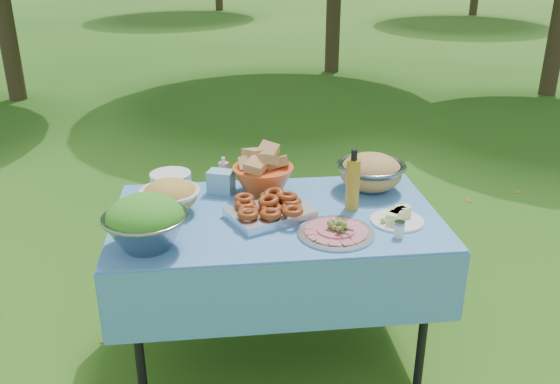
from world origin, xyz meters
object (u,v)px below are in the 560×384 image
at_px(salad_bowl, 145,222).
at_px(plate_stack, 171,182).
at_px(charcuterie_platter, 336,226).
at_px(picnic_table, 277,286).
at_px(bread_bowl, 263,173).
at_px(pasta_bowl_steel, 371,171).
at_px(oil_bottle, 353,180).

xyz_separation_m(salad_bowl, plate_stack, (0.06, 0.57, -0.06)).
xyz_separation_m(salad_bowl, charcuterie_platter, (0.78, 0.03, -0.07)).
distance_m(picnic_table, bread_bowl, 0.55).
bearing_deg(pasta_bowl_steel, oil_bottle, -122.32).
height_order(charcuterie_platter, oil_bottle, oil_bottle).
relative_size(bread_bowl, charcuterie_platter, 0.91).
bearing_deg(charcuterie_platter, plate_stack, 142.72).
bearing_deg(bread_bowl, salad_bowl, -134.62).
xyz_separation_m(plate_stack, oil_bottle, (0.84, -0.30, 0.10)).
distance_m(picnic_table, plate_stack, 0.72).
bearing_deg(charcuterie_platter, salad_bowl, -178.12).
bearing_deg(salad_bowl, charcuterie_platter, 1.88).
relative_size(pasta_bowl_steel, charcuterie_platter, 1.03).
distance_m(plate_stack, oil_bottle, 0.90).
height_order(picnic_table, salad_bowl, salad_bowl).
bearing_deg(pasta_bowl_steel, salad_bowl, -154.38).
bearing_deg(pasta_bowl_steel, plate_stack, 176.05).
xyz_separation_m(charcuterie_platter, oil_bottle, (0.12, 0.25, 0.11)).
relative_size(picnic_table, bread_bowl, 4.88).
height_order(plate_stack, bread_bowl, bread_bowl).
distance_m(plate_stack, bread_bowl, 0.46).
distance_m(picnic_table, charcuterie_platter, 0.53).
height_order(picnic_table, pasta_bowl_steel, pasta_bowl_steel).
xyz_separation_m(bread_bowl, oil_bottle, (0.39, -0.25, 0.04)).
height_order(picnic_table, charcuterie_platter, charcuterie_platter).
bearing_deg(oil_bottle, bread_bowl, 147.17).
height_order(plate_stack, oil_bottle, oil_bottle).
relative_size(picnic_table, pasta_bowl_steel, 4.34).
height_order(picnic_table, bread_bowl, bread_bowl).
height_order(plate_stack, charcuterie_platter, plate_stack).
height_order(bread_bowl, pasta_bowl_steel, bread_bowl).
bearing_deg(bread_bowl, oil_bottle, -32.83).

